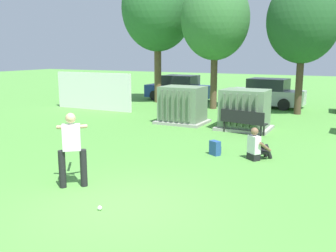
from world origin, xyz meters
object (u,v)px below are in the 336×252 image
park_bench (243,120)px  sports_ball (100,208)px  transformer_west (183,105)px  batter (72,145)px  backpack (215,148)px  parked_car_leftmost (179,89)px  parked_car_left_of_center (266,94)px  transformer_mid_west (245,110)px  seated_spectator (257,147)px

park_bench → sports_ball: park_bench is taller
transformer_west → park_bench: transformer_west is taller
batter → backpack: batter is taller
transformer_west → backpack: bearing=-54.6°
transformer_west → batter: size_ratio=1.21×
transformer_west → backpack: transformer_west is taller
transformer_west → parked_car_leftmost: size_ratio=0.50×
parked_car_leftmost → backpack: bearing=-60.1°
parked_car_left_of_center → transformer_mid_west: bearing=-84.4°
seated_spectator → park_bench: bearing=112.3°
seated_spectator → parked_car_leftmost: bearing=124.4°
park_bench → sports_ball: bearing=-93.8°
seated_spectator → parked_car_leftmost: parked_car_leftmost is taller
park_bench → parked_car_leftmost: (-6.65, 8.42, 0.22)m
seated_spectator → parked_car_left_of_center: bearing=101.3°
transformer_mid_west → sports_ball: size_ratio=23.33×
parked_car_leftmost → parked_car_left_of_center: 5.80m
transformer_west → park_bench: 3.21m
parked_car_leftmost → seated_spectator: bearing=-55.6°
transformer_mid_west → backpack: (0.29, -4.24, -0.57)m
batter → parked_car_leftmost: 16.51m
transformer_west → seated_spectator: transformer_west is taller
parked_car_left_of_center → transformer_west: bearing=-107.5°
sports_ball → seated_spectator: seated_spectator is taller
sports_ball → backpack: (0.64, 4.94, 0.17)m
transformer_west → park_bench: (3.02, -1.06, -0.25)m
transformer_mid_west → parked_car_leftmost: bearing=130.7°
batter → transformer_west: bearing=97.3°
transformer_west → backpack: (3.11, -4.38, -0.57)m
batter → backpack: size_ratio=3.95×
parked_car_left_of_center → backpack: bearing=-85.0°
parked_car_left_of_center → sports_ball: bearing=-88.8°
transformer_west → sports_ball: size_ratio=23.33×
transformer_west → seated_spectator: size_ratio=2.18×
transformer_west → backpack: 5.40m
batter → backpack: 4.62m
batter → sports_ball: bearing=-31.8°
backpack → transformer_mid_west: bearing=93.9°
backpack → parked_car_left_of_center: (-0.97, 11.15, 0.54)m
backpack → parked_car_leftmost: parked_car_leftmost is taller
transformer_west → park_bench: size_ratio=1.14×
transformer_west → transformer_mid_west: 2.82m
sports_ball → backpack: backpack is taller
batter → seated_spectator: bearing=51.7°
transformer_west → parked_car_left_of_center: size_ratio=0.49×
sports_ball → parked_car_leftmost: size_ratio=0.02×
transformer_mid_west → batter: batter is taller
backpack → parked_car_leftmost: size_ratio=0.10×
park_bench → seated_spectator: bearing=-67.7°
transformer_mid_west → park_bench: size_ratio=1.14×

